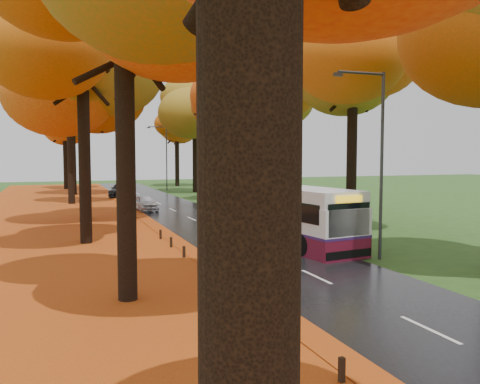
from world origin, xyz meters
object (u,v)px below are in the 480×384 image
streetlamp_mid (219,152)px  car_dark (121,190)px  bus (279,212)px  car_white (145,203)px  car_silver (127,193)px  streetlamp_near (377,150)px  streetlamp_far (165,153)px

streetlamp_mid → car_dark: 16.49m
bus → car_white: (-4.06, 16.76, -0.90)m
streetlamp_mid → car_silver: 12.99m
streetlamp_near → car_white: 23.36m
streetlamp_near → car_dark: streetlamp_near is taller
streetlamp_far → bus: streetlamp_far is taller
streetlamp_near → car_dark: (-6.23, 36.74, -3.98)m
streetlamp_far → bus: size_ratio=0.71×
streetlamp_mid → streetlamp_far: bearing=90.0°
streetlamp_mid → car_silver: (-6.13, 10.73, -4.01)m
streetlamp_near → car_silver: 33.54m
bus → streetlamp_near: bearing=-77.2°
car_white → car_silver: (-0.01, 10.55, 0.05)m
streetlamp_near → bus: streetlamp_near is taller
car_white → car_silver: 10.55m
streetlamp_far → car_silver: bearing=-118.5°
streetlamp_far → car_silver: (-6.13, -11.27, -4.01)m
streetlamp_far → streetlamp_mid: bearing=-90.0°
car_silver → car_dark: (-0.11, 4.01, 0.03)m
streetlamp_mid → streetlamp_far: size_ratio=1.00×
streetlamp_mid → streetlamp_far: (0.00, 22.00, 0.00)m
car_dark → car_white: bearing=-71.6°
streetlamp_far → car_silver: size_ratio=1.98×
bus → car_dark: bus is taller
streetlamp_mid → car_silver: bearing=119.7°
bus → car_white: size_ratio=3.11×
streetlamp_near → car_white: size_ratio=2.21×
car_silver → streetlamp_mid: bearing=-56.4°
car_white → car_dark: size_ratio=0.76×
streetlamp_mid → car_white: 7.34m
car_white → streetlamp_near: bearing=-79.7°
streetlamp_far → streetlamp_near: bearing=-90.0°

